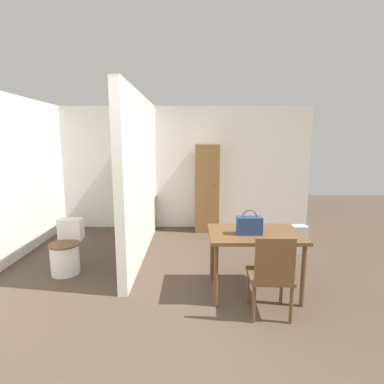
# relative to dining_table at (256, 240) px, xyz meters

# --- Properties ---
(ground_plane) EXTENTS (16.00, 16.00, 0.00)m
(ground_plane) POSITION_rel_dining_table_xyz_m (-1.11, -1.41, -0.66)
(ground_plane) COLOR #4C3D30
(wall_back) EXTENTS (5.61, 0.12, 2.50)m
(wall_back) POSITION_rel_dining_table_xyz_m (-1.11, 2.84, 0.59)
(wall_back) COLOR silver
(wall_back) RESTS_ON ground_plane
(partition_wall) EXTENTS (0.12, 2.91, 2.50)m
(partition_wall) POSITION_rel_dining_table_xyz_m (-1.55, 1.33, 0.59)
(partition_wall) COLOR silver
(partition_wall) RESTS_ON ground_plane
(dining_table) EXTENTS (1.07, 0.75, 0.75)m
(dining_table) POSITION_rel_dining_table_xyz_m (0.00, 0.00, 0.00)
(dining_table) COLOR brown
(dining_table) RESTS_ON ground_plane
(wooden_chair) EXTENTS (0.44, 0.44, 0.89)m
(wooden_chair) POSITION_rel_dining_table_xyz_m (0.07, -0.52, -0.19)
(wooden_chair) COLOR brown
(wooden_chair) RESTS_ON ground_plane
(toilet) EXTENTS (0.40, 0.55, 0.71)m
(toilet) POSITION_rel_dining_table_xyz_m (-2.48, 0.57, -0.37)
(toilet) COLOR white
(toilet) RESTS_ON ground_plane
(handbag) EXTENTS (0.28, 0.14, 0.29)m
(handbag) POSITION_rel_dining_table_xyz_m (-0.08, -0.07, 0.19)
(handbag) COLOR navy
(handbag) RESTS_ON dining_table
(wooden_cabinet) EXTENTS (0.47, 0.44, 1.74)m
(wooden_cabinet) POSITION_rel_dining_table_xyz_m (-0.44, 2.56, 0.21)
(wooden_cabinet) COLOR brown
(wooden_cabinet) RESTS_ON ground_plane
(space_heater) EXTENTS (0.29, 0.19, 0.45)m
(space_heater) POSITION_rel_dining_table_xyz_m (0.98, 1.30, -0.44)
(space_heater) COLOR #BCBCC1
(space_heater) RESTS_ON ground_plane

